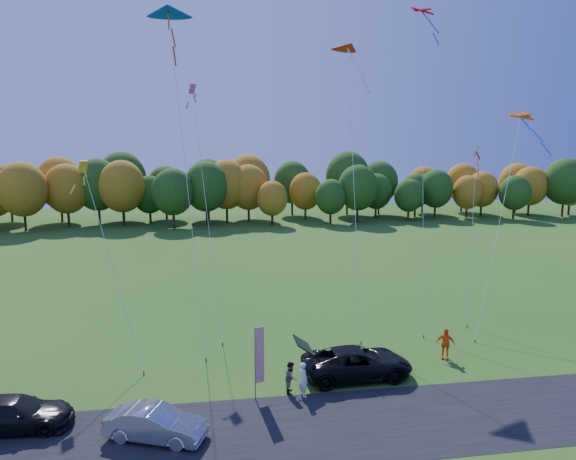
{
  "coord_description": "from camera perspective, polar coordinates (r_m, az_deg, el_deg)",
  "views": [
    {
      "loc": [
        -4.7,
        -24.01,
        12.03
      ],
      "look_at": [
        0.0,
        6.0,
        7.0
      ],
      "focal_mm": 32.0,
      "sensor_mm": 36.0,
      "label": 1
    }
  ],
  "objects": [
    {
      "name": "person_east",
      "position": [
        31.14,
        17.07,
        -11.98
      ],
      "size": [
        1.14,
        0.86,
        1.8
      ],
      "primitive_type": "imported",
      "rotation": [
        0.0,
        0.0,
        -0.46
      ],
      "color": "orange",
      "rests_on": "ground"
    },
    {
      "name": "kite_parafoil_orange",
      "position": [
        38.53,
        14.76,
        8.35
      ],
      "size": [
        6.18,
        13.07,
        23.44
      ],
      "color": "#4C3F33",
      "rests_on": "ground"
    },
    {
      "name": "kite_diamond_yellow",
      "position": [
        30.31,
        -19.0,
        -3.54
      ],
      "size": [
        4.2,
        5.83,
        11.48
      ],
      "color": "#4C3F33",
      "rests_on": "ground"
    },
    {
      "name": "kite_delta_red",
      "position": [
        35.21,
        7.3,
        6.34
      ],
      "size": [
        2.64,
        10.5,
        20.48
      ],
      "color": "#4C3F33",
      "rests_on": "ground"
    },
    {
      "name": "ground",
      "position": [
        27.27,
        2.04,
        -16.79
      ],
      "size": [
        160.0,
        160.0,
        0.0
      ],
      "primitive_type": "plane",
      "color": "#235616"
    },
    {
      "name": "dark_truck_a",
      "position": [
        26.06,
        -28.13,
        -17.54
      ],
      "size": [
        4.89,
        2.13,
        1.4
      ],
      "primitive_type": "imported",
      "rotation": [
        0.0,
        0.0,
        1.54
      ],
      "color": "black",
      "rests_on": "ground"
    },
    {
      "name": "silver_sedan",
      "position": [
        23.26,
        -14.48,
        -20.11
      ],
      "size": [
        4.41,
        2.83,
        1.37
      ],
      "primitive_type": "imported",
      "rotation": [
        0.0,
        0.0,
        1.21
      ],
      "color": "#B4B5B9",
      "rests_on": "ground"
    },
    {
      "name": "tree_line",
      "position": [
        80.06,
        -5.43,
        0.72
      ],
      "size": [
        116.0,
        12.0,
        10.0
      ],
      "primitive_type": null,
      "color": "#1E4711",
      "rests_on": "ground"
    },
    {
      "name": "asphalt_strip",
      "position": [
        23.82,
        3.99,
        -20.95
      ],
      "size": [
        90.0,
        6.0,
        0.01
      ],
      "primitive_type": "cube",
      "color": "black",
      "rests_on": "ground"
    },
    {
      "name": "black_suv",
      "position": [
        27.91,
        7.69,
        -14.41
      ],
      "size": [
        5.84,
        2.86,
        1.6
      ],
      "primitive_type": "imported",
      "rotation": [
        0.0,
        0.0,
        1.61
      ],
      "color": "black",
      "rests_on": "ground"
    },
    {
      "name": "person_tailgate_b",
      "position": [
        26.2,
        0.32,
        -16.04
      ],
      "size": [
        0.74,
        0.87,
        1.55
      ],
      "primitive_type": "imported",
      "rotation": [
        0.0,
        0.0,
        1.35
      ],
      "color": "gray",
      "rests_on": "ground"
    },
    {
      "name": "person_tailgate_a",
      "position": [
        25.8,
        1.71,
        -16.26
      ],
      "size": [
        0.58,
        0.72,
        1.72
      ],
      "primitive_type": "imported",
      "rotation": [
        0.0,
        0.0,
        1.88
      ],
      "color": "silver",
      "rests_on": "ground"
    },
    {
      "name": "kite_delta_blue",
      "position": [
        32.43,
        -11.45,
        7.67
      ],
      "size": [
        3.51,
        10.17,
        22.51
      ],
      "color": "#4C3F33",
      "rests_on": "ground"
    },
    {
      "name": "kite_parafoil_rainbow",
      "position": [
        37.61,
        22.55,
        1.32
      ],
      "size": [
        8.77,
        8.27,
        14.82
      ],
      "color": "#4C3F33",
      "rests_on": "ground"
    },
    {
      "name": "kite_diamond_white",
      "position": [
        38.13,
        19.78,
        -0.27
      ],
      "size": [
        3.34,
        5.58,
        12.53
      ],
      "color": "#4C3F33",
      "rests_on": "ground"
    },
    {
      "name": "feather_flag",
      "position": [
        25.01,
        -3.3,
        -13.67
      ],
      "size": [
        0.47,
        0.2,
        3.68
      ],
      "color": "#999999",
      "rests_on": "ground"
    },
    {
      "name": "kite_diamond_pink",
      "position": [
        34.24,
        -9.09,
        2.74
      ],
      "size": [
        2.18,
        8.87,
        16.66
      ],
      "color": "#4C3F33",
      "rests_on": "ground"
    }
  ]
}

